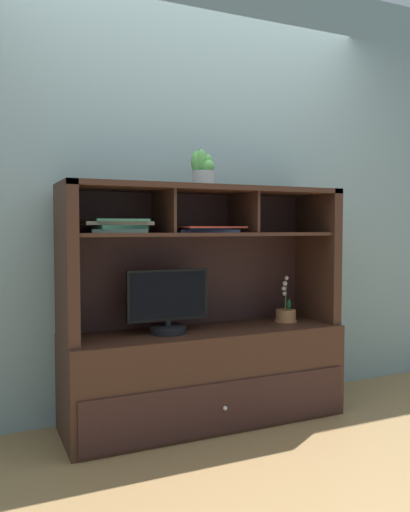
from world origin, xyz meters
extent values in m
cube|color=olive|center=(0.00, 0.00, -0.01)|extent=(6.00, 6.00, 0.02)
cube|color=gray|center=(0.00, 0.28, 1.40)|extent=(6.00, 0.02, 2.80)
cube|color=#3B2217|center=(0.00, 0.00, 0.27)|extent=(1.64, 0.49, 0.54)
cube|color=#311B19|center=(0.00, -0.25, 0.16)|extent=(1.57, 0.01, 0.28)
sphere|color=silver|center=(0.00, -0.26, 0.16)|extent=(0.02, 0.02, 0.02)
cube|color=#3B2217|center=(-0.79, 0.00, 0.96)|extent=(0.06, 0.43, 0.83)
cube|color=#3B2217|center=(0.79, 0.00, 0.96)|extent=(0.06, 0.43, 0.83)
cube|color=#311B19|center=(0.00, 0.21, 0.94)|extent=(1.58, 0.02, 0.80)
cube|color=#3B2217|center=(0.00, 0.00, 1.36)|extent=(1.64, 0.43, 0.03)
cube|color=#3B2217|center=(0.00, 0.00, 1.10)|extent=(1.52, 0.39, 0.02)
cube|color=#3B2217|center=(-0.25, 0.00, 1.23)|extent=(0.02, 0.37, 0.23)
cube|color=#3B2217|center=(0.25, 0.00, 1.23)|extent=(0.02, 0.37, 0.23)
cylinder|color=black|center=(-0.24, -0.02, 0.57)|extent=(0.21, 0.21, 0.04)
cylinder|color=black|center=(-0.24, -0.02, 0.60)|extent=(0.04, 0.04, 0.03)
cube|color=black|center=(-0.24, -0.02, 0.76)|extent=(0.47, 0.03, 0.29)
cube|color=black|center=(-0.24, -0.03, 0.76)|extent=(0.44, 0.00, 0.26)
cylinder|color=#B07144|center=(0.57, 0.02, 0.58)|extent=(0.13, 0.13, 0.08)
cylinder|color=#B07144|center=(0.57, 0.02, 0.55)|extent=(0.14, 0.14, 0.01)
cylinder|color=#4C6B38|center=(0.57, 0.02, 0.72)|extent=(0.03, 0.03, 0.20)
sphere|color=silver|center=(0.57, 0.03, 0.72)|extent=(0.03, 0.03, 0.03)
sphere|color=silver|center=(0.56, 0.02, 0.75)|extent=(0.03, 0.03, 0.03)
sphere|color=silver|center=(0.56, 0.01, 0.79)|extent=(0.03, 0.03, 0.03)
sphere|color=silver|center=(0.57, 0.02, 0.82)|extent=(0.03, 0.03, 0.03)
ellipsoid|color=#195932|center=(0.59, 0.01, 0.65)|extent=(0.04, 0.05, 0.08)
ellipsoid|color=#195932|center=(0.59, 0.03, 0.65)|extent=(0.05, 0.06, 0.08)
cube|color=#293047|center=(-0.02, -0.03, 1.12)|extent=(0.37, 0.26, 0.02)
cube|color=#374781|center=(-0.02, -0.04, 1.13)|extent=(0.26, 0.19, 0.01)
cube|color=#9E2F21|center=(-0.01, -0.04, 1.14)|extent=(0.42, 0.32, 0.01)
cube|color=#536B5E|center=(-0.52, -0.03, 1.12)|extent=(0.32, 0.28, 0.02)
cube|color=#437B5E|center=(-0.52, -0.03, 1.14)|extent=(0.28, 0.23, 0.02)
cube|color=gray|center=(-0.52, -0.02, 1.16)|extent=(0.36, 0.23, 0.02)
cube|color=#3C765D|center=(-0.51, -0.02, 1.18)|extent=(0.30, 0.30, 0.01)
cylinder|color=#90999D|center=(0.00, 0.02, 1.42)|extent=(0.13, 0.13, 0.09)
cylinder|color=#90999D|center=(0.00, 0.02, 1.38)|extent=(0.15, 0.15, 0.01)
ellipsoid|color=#52A04B|center=(0.02, 0.01, 1.52)|extent=(0.05, 0.06, 0.09)
ellipsoid|color=#52A04B|center=(0.01, 0.04, 1.51)|extent=(0.04, 0.05, 0.12)
ellipsoid|color=#52A04B|center=(-0.04, 0.04, 1.52)|extent=(0.07, 0.07, 0.13)
ellipsoid|color=#52A04B|center=(-0.02, 0.01, 1.53)|extent=(0.06, 0.05, 0.12)
ellipsoid|color=#52A04B|center=(0.01, -0.01, 1.49)|extent=(0.07, 0.08, 0.07)
camera|label=1|loc=(-1.22, -2.71, 1.14)|focal=36.03mm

